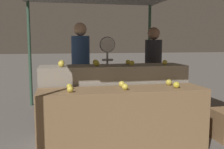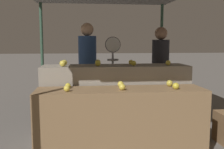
{
  "view_description": "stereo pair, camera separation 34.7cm",
  "coord_description": "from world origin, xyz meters",
  "views": [
    {
      "loc": [
        -0.82,
        -3.23,
        1.48
      ],
      "look_at": [
        -0.08,
        0.3,
        1.03
      ],
      "focal_mm": 42.0,
      "sensor_mm": 36.0,
      "label": 1
    },
    {
      "loc": [
        -0.48,
        -3.29,
        1.48
      ],
      "look_at": [
        -0.08,
        0.3,
        1.03
      ],
      "focal_mm": 42.0,
      "sensor_mm": 36.0,
      "label": 2
    }
  ],
  "objects": [
    {
      "name": "apple_front_5",
      "position": [
        0.68,
        0.12,
        0.92
      ],
      "size": [
        0.09,
        0.09,
        0.09
      ],
      "primitive_type": "sphere",
      "color": "gold",
      "rests_on": "display_counter_front"
    },
    {
      "name": "apple_back_5",
      "position": [
        -0.26,
        0.7,
        1.17
      ],
      "size": [
        0.08,
        0.08,
        0.08
      ],
      "primitive_type": "sphere",
      "color": "yellow",
      "rests_on": "display_counter_back"
    },
    {
      "name": "person_customer_left",
      "position": [
        0.93,
        1.39,
        1.03
      ],
      "size": [
        0.32,
        0.32,
        1.74
      ],
      "rotation": [
        0.0,
        0.0,
        3.16
      ],
      "color": "#2D2D38",
      "rests_on": "ground_plane"
    },
    {
      "name": "produce_scale",
      "position": [
        0.04,
        1.27,
        1.13
      ],
      "size": [
        0.27,
        0.2,
        1.57
      ],
      "color": "#99999E",
      "rests_on": "ground_plane"
    },
    {
      "name": "apple_back_1",
      "position": [
        -0.27,
        0.5,
        1.17
      ],
      "size": [
        0.08,
        0.08,
        0.08
      ],
      "primitive_type": "sphere",
      "color": "gold",
      "rests_on": "display_counter_back"
    },
    {
      "name": "apple_back_6",
      "position": [
        0.26,
        0.72,
        1.16
      ],
      "size": [
        0.07,
        0.07,
        0.07
      ],
      "primitive_type": "sphere",
      "color": "yellow",
      "rests_on": "display_counter_back"
    },
    {
      "name": "apple_back_0",
      "position": [
        -0.77,
        0.48,
        1.17
      ],
      "size": [
        0.09,
        0.09,
        0.09
      ],
      "primitive_type": "sphere",
      "color": "yellow",
      "rests_on": "display_counter_back"
    },
    {
      "name": "display_counter_back",
      "position": [
        0.0,
        0.6,
        0.56
      ],
      "size": [
        2.18,
        0.55,
        1.13
      ],
      "primitive_type": "cube",
      "color": "gray",
      "rests_on": "ground_plane"
    },
    {
      "name": "apple_front_2",
      "position": [
        0.69,
        -0.11,
        0.92
      ],
      "size": [
        0.08,
        0.08,
        0.08
      ],
      "primitive_type": "sphere",
      "color": "gold",
      "rests_on": "display_counter_front"
    },
    {
      "name": "apple_front_0",
      "position": [
        -0.68,
        -0.12,
        0.92
      ],
      "size": [
        0.08,
        0.08,
        0.08
      ],
      "primitive_type": "sphere",
      "color": "yellow",
      "rests_on": "display_counter_front"
    },
    {
      "name": "apple_front_1",
      "position": [
        0.0,
        -0.1,
        0.92
      ],
      "size": [
        0.08,
        0.08,
        0.08
      ],
      "primitive_type": "sphere",
      "color": "yellow",
      "rests_on": "display_counter_front"
    },
    {
      "name": "apple_front_4",
      "position": [
        0.01,
        0.11,
        0.92
      ],
      "size": [
        0.08,
        0.08,
        0.08
      ],
      "primitive_type": "sphere",
      "color": "yellow",
      "rests_on": "display_counter_front"
    },
    {
      "name": "display_counter_front",
      "position": [
        0.0,
        0.0,
        0.44
      ],
      "size": [
        2.18,
        0.55,
        0.88
      ],
      "primitive_type": "cube",
      "color": "olive",
      "rests_on": "ground_plane"
    },
    {
      "name": "person_vendor_at_scale",
      "position": [
        -0.4,
        1.63,
        1.07
      ],
      "size": [
        0.4,
        0.4,
        1.82
      ],
      "rotation": [
        0.0,
        0.0,
        2.91
      ],
      "color": "#2D2D38",
      "rests_on": "ground_plane"
    },
    {
      "name": "apple_back_4",
      "position": [
        -0.76,
        0.71,
        1.17
      ],
      "size": [
        0.08,
        0.08,
        0.08
      ],
      "primitive_type": "sphere",
      "color": "yellow",
      "rests_on": "display_counter_back"
    },
    {
      "name": "apple_front_3",
      "position": [
        -0.68,
        0.1,
        0.91
      ],
      "size": [
        0.07,
        0.07,
        0.07
      ],
      "primitive_type": "sphere",
      "color": "gold",
      "rests_on": "display_counter_front"
    },
    {
      "name": "apple_back_3",
      "position": [
        0.78,
        0.5,
        1.17
      ],
      "size": [
        0.08,
        0.08,
        0.08
      ],
      "primitive_type": "sphere",
      "color": "yellow",
      "rests_on": "display_counter_back"
    },
    {
      "name": "apple_back_2",
      "position": [
        0.26,
        0.5,
        1.16
      ],
      "size": [
        0.07,
        0.07,
        0.07
      ],
      "primitive_type": "sphere",
      "color": "gold",
      "rests_on": "display_counter_back"
    }
  ]
}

